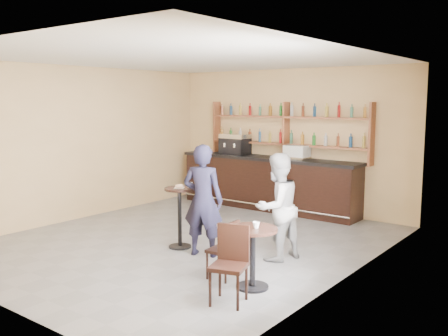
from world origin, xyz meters
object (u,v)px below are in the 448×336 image
Objects in this scene: cafe_table at (253,258)px; patron_second at (277,207)px; pastry_case at (297,152)px; man_main at (203,200)px; chair_south at (229,266)px; pedestal_table at (180,218)px; espresso_machine at (235,144)px; chair_west at (222,249)px; bar_counter at (268,183)px.

cafe_table is 0.49× the size of patron_second.
cafe_table is (1.75, -4.29, -0.95)m from pastry_case.
pastry_case is 3.64m from man_main.
chair_south is at bearing -85.24° from cafe_table.
espresso_machine is at bearing 111.89° from pedestal_table.
cafe_table is 1.37m from patron_second.
cafe_table is 0.55m from chair_west.
patron_second is (0.16, 1.19, 0.43)m from chair_west.
pastry_case is 3.38m from patron_second.
cafe_table is at bearing -59.74° from bar_counter.
chair_south reaches higher than chair_west.
pastry_case is (1.68, 0.00, -0.09)m from espresso_machine.
pedestal_table is at bearing -82.28° from bar_counter.
chair_west is at bearing 114.59° from chair_south.
espresso_machine reaches higher than patron_second.
cafe_table is (1.44, -0.70, -0.49)m from man_main.
pedestal_table is at bearing -59.73° from patron_second.
espresso_machine reaches higher than bar_counter.
pastry_case is 0.30× the size of patron_second.
chair_west reaches higher than cafe_table.
cafe_table is 0.99× the size of chair_west.
chair_west is 0.87× the size of chair_south.
pedestal_table reaches higher than cafe_table.
chair_south is (3.49, -4.89, -0.97)m from espresso_machine.
patron_second is at bearing -44.67° from espresso_machine.
espresso_machine is 5.23m from chair_west.
espresso_machine reaches higher than pastry_case.
cafe_table is at bearing -61.60° from pastry_case.
chair_south is 0.57× the size of patron_second.
bar_counter is 2.65× the size of patron_second.
chair_west is 0.49× the size of patron_second.
man_main is 2.17× the size of chair_west.
espresso_machine is 1.32× the size of pastry_case.
bar_counter is 5.40× the size of cafe_table.
espresso_machine reaches higher than cafe_table.
pedestal_table reaches higher than chair_south.
patron_second is at bearing 85.26° from chair_south.
espresso_machine is at bearing 180.00° from bar_counter.
patron_second reaches higher than bar_counter.
patron_second reaches higher than chair_west.
chair_south is at bearing -63.59° from pastry_case.
chair_west is (-0.55, 0.05, 0.00)m from cafe_table.
pedestal_table is 0.71m from man_main.
bar_counter is at bearing -93.33° from man_main.
bar_counter reaches higher than chair_south.
chair_south is (2.08, -1.38, -0.04)m from pedestal_table.
pastry_case is at bearing 0.00° from bar_counter.
chair_west is at bearing 124.18° from man_main.
chair_west is at bearing -55.43° from espresso_machine.
pedestal_table is 1.08× the size of chair_south.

